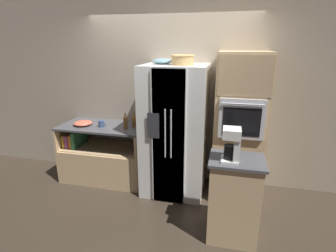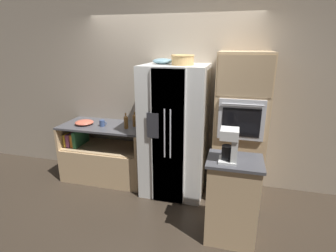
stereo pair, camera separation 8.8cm
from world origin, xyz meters
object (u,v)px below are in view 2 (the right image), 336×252
at_px(wall_oven, 240,128).
at_px(mug, 102,123).
at_px(bottle_short, 126,122).
at_px(coffee_maker, 231,144).
at_px(wicker_basket, 183,59).
at_px(bottle_tall, 135,120).
at_px(refrigerator, 175,131).
at_px(mixing_bowl, 84,122).
at_px(fruit_bowl, 163,61).

height_order(wall_oven, mug, wall_oven).
bearing_deg(bottle_short, coffee_maker, -31.20).
bearing_deg(wicker_basket, coffee_maker, -52.07).
xyz_separation_m(wicker_basket, bottle_tall, (-0.76, 0.18, -0.90)).
distance_m(refrigerator, wicker_basket, 0.99).
bearing_deg(mixing_bowl, bottle_short, -0.89).
distance_m(refrigerator, coffee_maker, 1.24).
bearing_deg(bottle_short, bottle_tall, 55.41).
xyz_separation_m(mug, mixing_bowl, (-0.31, 0.01, -0.01)).
xyz_separation_m(wall_oven, coffee_maker, (-0.10, -1.00, 0.14)).
distance_m(wall_oven, wicker_basket, 1.19).
distance_m(fruit_bowl, mixing_bowl, 1.57).
relative_size(bottle_short, mixing_bowl, 0.83).
bearing_deg(mug, mixing_bowl, 178.66).
bearing_deg(wall_oven, bottle_tall, 178.30).
xyz_separation_m(refrigerator, fruit_bowl, (-0.19, 0.05, 0.95)).
bearing_deg(wall_oven, bottle_short, -177.10).
bearing_deg(refrigerator, wall_oven, 4.61).
distance_m(bottle_tall, bottle_short, 0.15).
bearing_deg(fruit_bowl, coffee_maker, -45.32).
xyz_separation_m(refrigerator, mixing_bowl, (-1.44, 0.00, 0.01)).
bearing_deg(bottle_tall, fruit_bowl, -8.07).
xyz_separation_m(bottle_tall, coffee_maker, (1.43, -1.05, 0.15)).
relative_size(wall_oven, mixing_bowl, 7.10).
bearing_deg(mixing_bowl, wicker_basket, -2.35).
height_order(bottle_tall, coffee_maker, coffee_maker).
bearing_deg(bottle_short, wall_oven, 2.90).
relative_size(refrigerator, fruit_bowl, 6.67).
bearing_deg(wall_oven, refrigerator, -175.39).
bearing_deg(bottle_tall, wall_oven, -1.70).
relative_size(mug, coffee_maker, 0.33).
distance_m(wicker_basket, fruit_bowl, 0.32).
xyz_separation_m(bottle_tall, mixing_bowl, (-0.79, -0.12, -0.07)).
bearing_deg(mixing_bowl, mug, -1.34).
bearing_deg(wall_oven, wicker_basket, -170.13).
relative_size(wall_oven, coffee_maker, 5.79).
distance_m(mug, mixing_bowl, 0.31).
height_order(refrigerator, wall_oven, wall_oven).
bearing_deg(refrigerator, mug, -179.64).
bearing_deg(mug, bottle_short, -0.53).
bearing_deg(bottle_tall, coffee_maker, -36.19).
xyz_separation_m(fruit_bowl, bottle_tall, (-0.46, 0.07, -0.87)).
height_order(wall_oven, fruit_bowl, wall_oven).
distance_m(wall_oven, bottle_tall, 1.53).
bearing_deg(refrigerator, bottle_short, -179.16).
xyz_separation_m(wicker_basket, mixing_bowl, (-1.55, 0.06, -0.97)).
relative_size(refrigerator, wall_oven, 0.91).
distance_m(fruit_bowl, coffee_maker, 1.56).
bearing_deg(fruit_bowl, wicker_basket, -21.19).
xyz_separation_m(bottle_short, mixing_bowl, (-0.70, 0.01, -0.07)).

